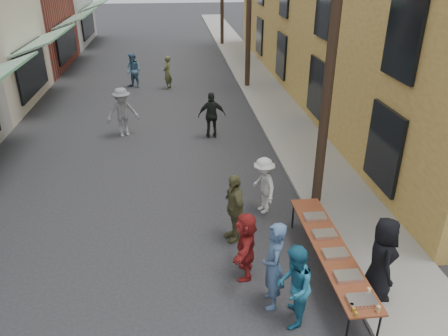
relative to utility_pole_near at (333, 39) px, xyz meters
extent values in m
plane|color=#28282B|center=(-4.30, -3.00, -4.50)|extent=(120.00, 120.00, 0.00)
cube|color=gray|center=(0.70, 12.00, -4.45)|extent=(2.20, 60.00, 0.10)
cylinder|color=#2D2116|center=(0.00, 0.00, 0.00)|extent=(0.26, 0.26, 9.00)
cube|color=brown|center=(-0.68, -3.01, -3.77)|extent=(0.70, 4.00, 0.04)
cylinder|color=black|center=(-0.97, -4.89, -4.14)|extent=(0.04, 0.04, 0.71)
cylinder|color=black|center=(-0.39, -4.89, -4.14)|extent=(0.04, 0.04, 0.71)
cylinder|color=black|center=(-0.97, -1.13, -4.14)|extent=(0.04, 0.04, 0.71)
cylinder|color=black|center=(-0.39, -1.13, -4.14)|extent=(0.04, 0.04, 0.71)
cube|color=maroon|center=(-0.68, -4.66, -3.71)|extent=(0.50, 0.33, 0.08)
cube|color=#B2B2B7|center=(-0.68, -4.01, -3.71)|extent=(0.50, 0.33, 0.08)
cube|color=tan|center=(-0.68, -3.31, -3.71)|extent=(0.50, 0.33, 0.08)
cube|color=#B2B2B7|center=(-0.68, -2.61, -3.71)|extent=(0.50, 0.33, 0.08)
cube|color=tan|center=(-0.68, -1.91, -3.71)|extent=(0.50, 0.33, 0.08)
cylinder|color=#A57F26|center=(-0.90, -4.96, -3.71)|extent=(0.07, 0.07, 0.08)
cylinder|color=#A57F26|center=(-0.90, -4.86, -3.71)|extent=(0.07, 0.07, 0.08)
cylinder|color=#A57F26|center=(-0.90, -4.76, -3.71)|extent=(0.07, 0.07, 0.08)
cylinder|color=tan|center=(-0.48, -4.91, -3.69)|extent=(0.08, 0.08, 0.12)
imported|color=#48648C|center=(-2.07, -3.72, -3.56)|extent=(0.53, 0.73, 1.87)
imported|color=teal|center=(-1.80, -4.24, -3.65)|extent=(0.87, 0.99, 1.70)
imported|color=silver|center=(-1.57, -0.26, -3.71)|extent=(0.82, 1.14, 1.58)
imported|color=brown|center=(-2.52, -1.43, -3.63)|extent=(0.64, 1.09, 1.75)
imported|color=maroon|center=(-2.45, -2.78, -3.73)|extent=(0.73, 1.48, 1.53)
imported|color=black|center=(0.05, -3.81, -3.51)|extent=(0.72, 0.96, 1.78)
imported|color=gray|center=(-5.79, 5.79, -3.56)|extent=(1.37, 1.05, 1.88)
imported|color=black|center=(-2.45, 5.24, -3.62)|extent=(1.03, 0.44, 1.75)
imported|color=#525732|center=(-4.13, 12.17, -3.66)|extent=(0.61, 0.72, 1.69)
imported|color=teal|center=(-5.87, 12.59, -3.61)|extent=(1.10, 1.06, 1.78)
camera|label=1|loc=(-3.77, -10.23, 1.79)|focal=35.00mm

